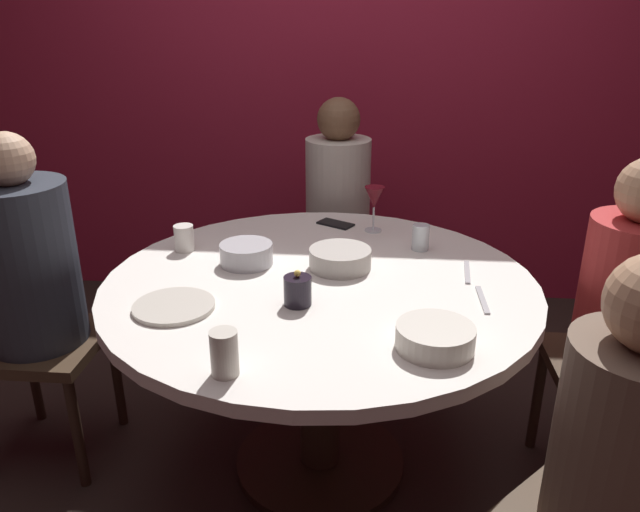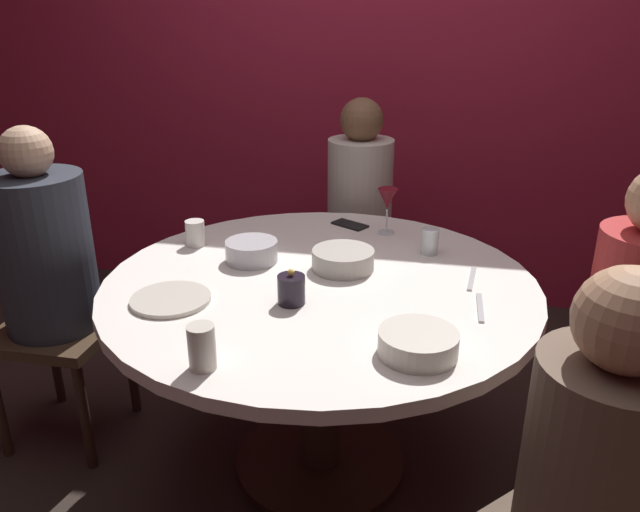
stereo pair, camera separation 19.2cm
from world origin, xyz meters
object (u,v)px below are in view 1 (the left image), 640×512
wine_glass (374,199)px  bowl_small_white (340,259)px  dinner_plate (174,306)px  seated_diner_front_right (626,445)px  cup_by_right_diner (224,353)px  seated_diner_back (338,197)px  cup_by_left_diner (184,238)px  seated_diner_right (629,297)px  bowl_salad_center (435,337)px  dining_table (320,320)px  cup_near_candle (421,237)px  bowl_serving_large (246,254)px  seated_diner_left (28,270)px  cell_phone (336,224)px  candle_holder (298,291)px

wine_glass → bowl_small_white: (-0.11, -0.37, -0.10)m
dinner_plate → bowl_small_white: size_ratio=1.15×
seated_diner_front_right → cup_by_right_diner: seated_diner_front_right is taller
dinner_plate → bowl_small_white: 0.57m
seated_diner_back → cup_by_right_diner: 1.51m
seated_diner_back → cup_by_left_diner: bearing=-34.4°
cup_by_right_diner → bowl_small_white: bearing=70.5°
seated_diner_front_right → seated_diner_right: bearing=-65.3°
seated_diner_right → bowl_salad_center: bearing=32.3°
seated_diner_front_right → bowl_salad_center: (-0.37, 0.30, 0.07)m
dining_table → cup_by_left_diner: cup_by_left_diner is taller
wine_glass → cup_by_left_diner: size_ratio=1.91×
seated_diner_right → cup_by_left_diner: 1.47m
dining_table → cup_by_left_diner: 0.58m
cup_near_candle → cup_by_right_diner: (-0.51, -0.85, 0.01)m
wine_glass → seated_diner_back: bearing=109.3°
seated_diner_front_right → bowl_salad_center: size_ratio=5.60×
dining_table → bowl_serving_large: bearing=157.7°
dinner_plate → wine_glass: bearing=51.4°
seated_diner_left → cup_near_candle: seated_diner_left is taller
seated_diner_right → bowl_salad_center: seated_diner_right is taller
cell_phone → cup_by_left_diner: bearing=-27.7°
cup_near_candle → bowl_serving_large: bearing=-162.7°
wine_glass → cup_near_candle: 0.26m
seated_diner_front_right → cup_near_candle: 1.05m
cell_phone → wine_glass: bearing=98.7°
dining_table → dinner_plate: bearing=-149.1°
dining_table → cup_near_candle: bearing=41.0°
candle_holder → cell_phone: (0.06, 0.71, -0.04)m
seated_diner_left → seated_diner_back: size_ratio=1.01×
seated_diner_front_right → wine_glass: bearing=-20.5°
dining_table → bowl_small_white: bearing=59.3°
seated_diner_left → dinner_plate: (0.57, -0.24, 0.01)m
dinner_plate → cup_by_right_diner: size_ratio=2.08×
seated_diner_back → seated_diner_right: size_ratio=1.02×
cup_near_candle → bowl_small_white: bearing=-145.1°
cup_by_right_diner → candle_holder: bearing=71.5°
seated_diner_left → bowl_serving_large: seated_diner_left is taller
seated_diner_left → bowl_salad_center: 1.36m
candle_holder → wine_glass: wine_glass is taller
dining_table → candle_holder: size_ratio=12.63×
dinner_plate → cell_phone: dinner_plate is taller
bowl_small_white → cell_phone: bearing=95.6°
seated_diner_front_right → candle_holder: seated_diner_front_right is taller
seated_diner_left → seated_diner_right: size_ratio=1.03×
seated_diner_right → bowl_small_white: bearing=-6.2°
seated_diner_right → cup_by_left_diner: bearing=-8.2°
seated_diner_back → seated_diner_right: bearing=45.3°
candle_holder → dinner_plate: 0.36m
wine_glass → cup_by_left_diner: 0.72m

